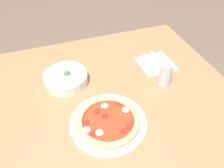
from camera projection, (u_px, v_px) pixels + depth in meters
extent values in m
cube|color=#99724C|center=(105.00, 100.00, 1.03)|extent=(1.25, 1.07, 0.03)
cylinder|color=olive|center=(6.00, 109.00, 1.46)|extent=(0.06, 0.06, 0.69)
cylinder|color=olive|center=(155.00, 73.00, 1.73)|extent=(0.06, 0.06, 0.69)
cylinder|color=white|center=(108.00, 123.00, 0.91)|extent=(0.32, 0.32, 0.01)
torus|color=#DBB77A|center=(108.00, 120.00, 0.89)|extent=(0.26, 0.26, 0.03)
cylinder|color=red|center=(108.00, 121.00, 0.90)|extent=(0.23, 0.23, 0.01)
cylinder|color=maroon|center=(97.00, 111.00, 0.93)|extent=(0.03, 0.03, 0.00)
cylinder|color=maroon|center=(126.00, 110.00, 0.94)|extent=(0.03, 0.03, 0.00)
cylinder|color=maroon|center=(119.00, 104.00, 0.96)|extent=(0.03, 0.03, 0.00)
cylinder|color=maroon|center=(93.00, 134.00, 0.85)|extent=(0.03, 0.03, 0.00)
cylinder|color=maroon|center=(123.00, 131.00, 0.86)|extent=(0.03, 0.03, 0.00)
cylinder|color=maroon|center=(133.00, 122.00, 0.89)|extent=(0.03, 0.03, 0.00)
cylinder|color=maroon|center=(129.00, 127.00, 0.88)|extent=(0.03, 0.03, 0.00)
cylinder|color=maroon|center=(86.00, 123.00, 0.89)|extent=(0.03, 0.03, 0.00)
cylinder|color=maroon|center=(105.00, 116.00, 0.91)|extent=(0.03, 0.03, 0.00)
ellipsoid|color=silver|center=(105.00, 106.00, 0.96)|extent=(0.03, 0.03, 0.01)
ellipsoid|color=silver|center=(99.00, 132.00, 0.85)|extent=(0.03, 0.03, 0.01)
ellipsoid|color=silver|center=(126.00, 110.00, 0.94)|extent=(0.03, 0.03, 0.01)
ellipsoid|color=silver|center=(86.00, 130.00, 0.86)|extent=(0.03, 0.03, 0.01)
cylinder|color=white|center=(66.00, 78.00, 1.08)|extent=(0.21, 0.21, 0.05)
torus|color=white|center=(65.00, 75.00, 1.06)|extent=(0.22, 0.22, 0.01)
ellipsoid|color=tan|center=(62.00, 78.00, 1.05)|extent=(0.04, 0.04, 0.02)
ellipsoid|color=#998466|center=(74.00, 71.00, 1.10)|extent=(0.04, 0.04, 0.02)
ellipsoid|color=tan|center=(63.00, 80.00, 1.04)|extent=(0.04, 0.04, 0.02)
ellipsoid|color=#998466|center=(72.00, 84.00, 1.03)|extent=(0.04, 0.03, 0.02)
ellipsoid|color=tan|center=(59.00, 78.00, 1.06)|extent=(0.04, 0.03, 0.02)
sphere|color=#388433|center=(67.00, 73.00, 1.06)|extent=(0.03, 0.03, 0.03)
ellipsoid|color=yellow|center=(71.00, 83.00, 1.02)|extent=(0.04, 0.02, 0.02)
cube|color=white|center=(156.00, 64.00, 1.21)|extent=(0.18, 0.18, 0.00)
cube|color=silver|center=(154.00, 67.00, 1.18)|extent=(0.01, 0.14, 0.00)
cube|color=silver|center=(148.00, 57.00, 1.25)|extent=(0.00, 0.06, 0.00)
cube|color=silver|center=(147.00, 57.00, 1.24)|extent=(0.00, 0.06, 0.00)
cube|color=silver|center=(146.00, 57.00, 1.24)|extent=(0.00, 0.06, 0.00)
cube|color=silver|center=(146.00, 57.00, 1.24)|extent=(0.00, 0.06, 0.00)
cube|color=silver|center=(165.00, 70.00, 1.16)|extent=(0.01, 0.09, 0.01)
cube|color=silver|center=(156.00, 58.00, 1.24)|extent=(0.02, 0.14, 0.00)
cylinder|color=silver|center=(165.00, 74.00, 1.05)|extent=(0.06, 0.06, 0.12)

